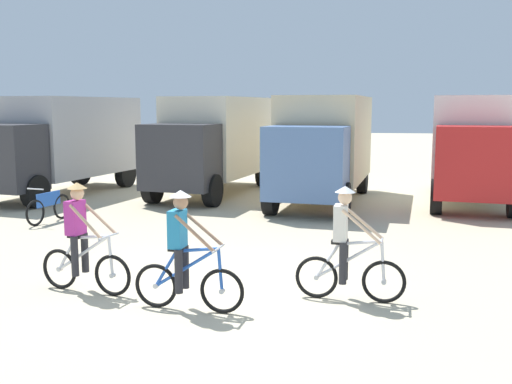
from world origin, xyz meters
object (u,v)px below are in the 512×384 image
at_px(box_truck_white_box, 472,143).
at_px(cyclist_cowboy_hat, 184,255).
at_px(box_truck_grey_hauler, 63,140).
at_px(cyclist_orange_shirt, 81,242).
at_px(cyclist_near_camera, 347,248).
at_px(box_truck_cream_rv, 215,140).
at_px(box_truck_tan_camper, 324,143).
at_px(bicycle_spare, 49,207).

xyz_separation_m(box_truck_white_box, cyclist_cowboy_hat, (-6.18, -11.49, -1.03)).
xyz_separation_m(box_truck_grey_hauler, cyclist_orange_shirt, (5.55, -10.29, -1.03)).
xyz_separation_m(cyclist_orange_shirt, cyclist_near_camera, (4.28, 0.27, 0.00)).
bearing_deg(box_truck_white_box, cyclist_near_camera, -109.71).
xyz_separation_m(box_truck_cream_rv, cyclist_cowboy_hat, (2.32, -11.95, -1.03)).
xyz_separation_m(box_truck_tan_camper, cyclist_orange_shirt, (-3.41, -10.04, -1.03)).
height_order(box_truck_white_box, cyclist_near_camera, box_truck_white_box).
bearing_deg(cyclist_near_camera, box_truck_grey_hauler, 134.45).
distance_m(box_truck_grey_hauler, box_truck_tan_camper, 8.97).
height_order(box_truck_tan_camper, cyclist_orange_shirt, box_truck_tan_camper).
distance_m(box_truck_grey_hauler, cyclist_near_camera, 14.08).
bearing_deg(box_truck_grey_hauler, box_truck_tan_camper, -1.64).
height_order(cyclist_cowboy_hat, cyclist_near_camera, same).
bearing_deg(box_truck_white_box, bicycle_spare, -154.73).
bearing_deg(cyclist_near_camera, bicycle_spare, 146.58).
distance_m(box_truck_white_box, bicycle_spare, 12.93).
xyz_separation_m(cyclist_cowboy_hat, cyclist_near_camera, (2.37, 0.86, 0.00)).
bearing_deg(bicycle_spare, cyclist_cowboy_hat, -47.88).
bearing_deg(box_truck_white_box, cyclist_cowboy_hat, -118.28).
relative_size(box_truck_tan_camper, box_truck_white_box, 1.00).
height_order(box_truck_cream_rv, box_truck_tan_camper, same).
distance_m(box_truck_cream_rv, cyclist_near_camera, 12.09).
distance_m(box_truck_grey_hauler, cyclist_orange_shirt, 11.74).
relative_size(box_truck_grey_hauler, box_truck_tan_camper, 1.01).
distance_m(box_truck_tan_camper, cyclist_cowboy_hat, 10.78).
distance_m(box_truck_white_box, cyclist_near_camera, 11.35).
distance_m(box_truck_cream_rv, box_truck_white_box, 8.51).
bearing_deg(box_truck_grey_hauler, box_truck_cream_rv, 11.80).
relative_size(box_truck_white_box, bicycle_spare, 4.10).
distance_m(box_truck_grey_hauler, bicycle_spare, 5.48).
height_order(box_truck_grey_hauler, cyclist_orange_shirt, box_truck_grey_hauler).
height_order(cyclist_orange_shirt, cyclist_near_camera, same).
relative_size(box_truck_grey_hauler, cyclist_cowboy_hat, 3.88).
relative_size(box_truck_tan_camper, cyclist_orange_shirt, 3.83).
xyz_separation_m(box_truck_tan_camper, cyclist_near_camera, (0.87, -9.76, -1.03)).
height_order(cyclist_cowboy_hat, bicycle_spare, cyclist_cowboy_hat).
bearing_deg(box_truck_cream_rv, cyclist_near_camera, -67.08).
bearing_deg(cyclist_orange_shirt, bicycle_spare, 123.04).
bearing_deg(cyclist_orange_shirt, box_truck_cream_rv, 92.08).
relative_size(cyclist_near_camera, bicycle_spare, 1.06).
bearing_deg(box_truck_cream_rv, cyclist_cowboy_hat, -79.03).
bearing_deg(box_truck_grey_hauler, bicycle_spare, -67.44).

